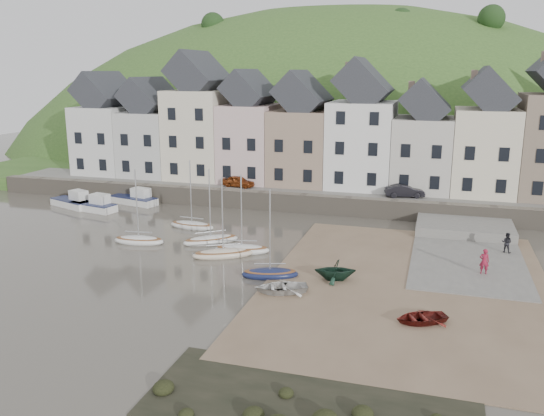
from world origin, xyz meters
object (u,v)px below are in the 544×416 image
(rowboat_red, at_px, (421,317))
(car_right, at_px, (405,191))
(person_red, at_px, (484,261))
(person_dark, at_px, (507,243))
(sailboat_0, at_px, (192,225))
(rowboat_green, at_px, (335,270))
(rowboat_white, at_px, (281,287))
(car_left, at_px, (238,181))

(rowboat_red, distance_m, car_right, 25.42)
(person_red, distance_m, person_dark, 5.77)
(sailboat_0, relative_size, rowboat_green, 2.33)
(sailboat_0, height_order, rowboat_white, sailboat_0)
(rowboat_red, relative_size, person_red, 1.65)
(sailboat_0, bearing_deg, car_right, 31.90)
(person_red, relative_size, car_left, 0.51)
(car_left, bearing_deg, rowboat_green, -136.33)
(person_dark, xyz_separation_m, car_left, (-25.63, 10.77, 1.30))
(sailboat_0, bearing_deg, rowboat_red, -34.98)
(person_dark, height_order, car_left, car_left)
(sailboat_0, relative_size, person_dark, 4.06)
(person_dark, bearing_deg, rowboat_green, 58.95)
(sailboat_0, distance_m, person_dark, 26.07)
(person_red, xyz_separation_m, person_dark, (1.95, 5.43, -0.11))
(rowboat_white, xyz_separation_m, rowboat_green, (2.87, 3.11, 0.37))
(rowboat_white, xyz_separation_m, car_right, (6.00, 23.23, 1.82))
(sailboat_0, bearing_deg, person_dark, 0.53)
(rowboat_white, height_order, rowboat_red, rowboat_white)
(rowboat_green, xyz_separation_m, car_right, (3.13, 20.12, 1.45))
(rowboat_white, relative_size, rowboat_red, 1.14)
(person_dark, distance_m, car_left, 27.84)
(rowboat_white, relative_size, person_dark, 2.15)
(sailboat_0, distance_m, rowboat_red, 24.79)
(car_right, bearing_deg, rowboat_red, 172.28)
(rowboat_white, distance_m, person_dark, 19.03)
(rowboat_white, relative_size, car_left, 0.96)
(sailboat_0, bearing_deg, rowboat_white, -46.27)
(rowboat_red, xyz_separation_m, car_left, (-19.88, 25.22, 1.83))
(rowboat_green, relative_size, car_left, 0.78)
(sailboat_0, distance_m, car_left, 11.19)
(rowboat_white, distance_m, car_left, 25.88)
(car_right, bearing_deg, sailboat_0, 108.25)
(rowboat_green, distance_m, car_right, 20.42)
(rowboat_white, xyz_separation_m, rowboat_red, (8.62, -1.98, -0.04))
(rowboat_red, relative_size, person_dark, 1.88)
(person_red, relative_size, car_right, 0.47)
(sailboat_0, relative_size, car_left, 1.81)
(rowboat_red, bearing_deg, car_right, 157.96)
(car_left, bearing_deg, rowboat_white, -145.55)
(rowboat_red, xyz_separation_m, person_dark, (5.76, 14.45, 0.53))
(person_dark, relative_size, car_left, 0.45)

